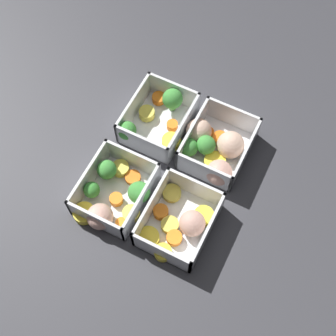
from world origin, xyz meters
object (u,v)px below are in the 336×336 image
at_px(container_far_left, 215,148).
at_px(container_near_left, 157,118).
at_px(container_near_right, 113,195).
at_px(container_far_right, 180,223).

bearing_deg(container_far_left, container_near_left, -94.92).
distance_m(container_near_left, container_near_right, 0.17).
bearing_deg(container_far_right, container_far_left, -177.68).
height_order(container_near_right, container_far_right, same).
bearing_deg(container_far_right, container_near_left, -142.19).
bearing_deg(container_near_left, container_near_right, 1.06).
xyz_separation_m(container_near_right, container_far_right, (-0.01, 0.13, -0.00)).
distance_m(container_near_left, container_far_right, 0.21).
bearing_deg(container_far_left, container_near_right, -36.04).
xyz_separation_m(container_far_left, container_far_right, (0.15, 0.01, -0.01)).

